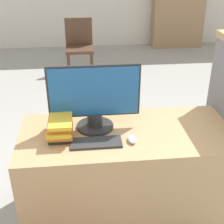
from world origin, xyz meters
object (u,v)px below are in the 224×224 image
object	(u,v)px
keyboard	(96,143)
book_stack	(60,126)
far_chair	(79,43)
mouse	(132,139)
monitor	(94,99)

from	to	relation	value
keyboard	book_stack	size ratio (longest dim) A/B	1.19
far_chair	book_stack	bearing A→B (deg)	-115.59
keyboard	book_stack	world-z (taller)	book_stack
mouse	far_chair	world-z (taller)	far_chair
mouse	far_chair	size ratio (longest dim) A/B	0.12
monitor	mouse	distance (m)	0.37
monitor	far_chair	bearing A→B (deg)	91.48
keyboard	far_chair	xyz separation A→B (m)	(-0.07, 3.33, -0.25)
monitor	keyboard	distance (m)	0.30
mouse	monitor	bearing A→B (deg)	137.79
book_stack	monitor	bearing A→B (deg)	20.50
mouse	keyboard	bearing A→B (deg)	-178.67
mouse	far_chair	bearing A→B (deg)	95.32
keyboard	mouse	size ratio (longest dim) A/B	3.25
monitor	book_stack	distance (m)	0.29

